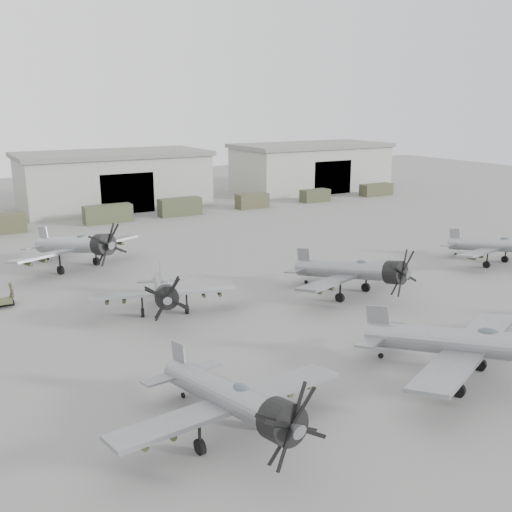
% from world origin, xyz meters
% --- Properties ---
extents(ground, '(220.00, 220.00, 0.00)m').
position_xyz_m(ground, '(0.00, 0.00, 0.00)').
color(ground, slate).
rests_on(ground, ground).
extents(hangar_center, '(29.00, 14.80, 8.70)m').
position_xyz_m(hangar_center, '(0.00, 61.96, 4.37)').
color(hangar_center, '#A5A49A').
rests_on(hangar_center, ground).
extents(hangar_right, '(29.00, 14.80, 8.70)m').
position_xyz_m(hangar_right, '(38.00, 61.96, 4.37)').
color(hangar_right, '#A5A49A').
rests_on(hangar_right, ground).
extents(support_truck_2, '(5.89, 2.20, 2.43)m').
position_xyz_m(support_truck_2, '(-18.18, 50.00, 1.22)').
color(support_truck_2, '#43442C').
rests_on(support_truck_2, ground).
extents(support_truck_3, '(6.56, 2.20, 2.45)m').
position_xyz_m(support_truck_3, '(-4.56, 50.00, 1.22)').
color(support_truck_3, '#40462E').
rests_on(support_truck_3, ground).
extents(support_truck_4, '(6.27, 2.20, 2.54)m').
position_xyz_m(support_truck_4, '(6.11, 50.00, 1.27)').
color(support_truck_4, '#3D432C').
rests_on(support_truck_4, ground).
extents(support_truck_5, '(5.10, 2.20, 2.28)m').
position_xyz_m(support_truck_5, '(18.34, 50.00, 1.14)').
color(support_truck_5, '#42432C').
rests_on(support_truck_5, ground).
extents(support_truck_6, '(4.94, 2.20, 2.05)m').
position_xyz_m(support_truck_6, '(30.49, 50.00, 1.02)').
color(support_truck_6, '#3C3F29').
rests_on(support_truck_6, ground).
extents(support_truck_7, '(6.14, 2.20, 2.08)m').
position_xyz_m(support_truck_7, '(43.92, 50.00, 1.04)').
color(support_truck_7, '#3F412A').
rests_on(support_truck_7, ground).
extents(aircraft_near_0, '(12.41, 11.17, 4.94)m').
position_xyz_m(aircraft_near_0, '(-14.20, -5.51, 2.25)').
color(aircraft_near_0, gray).
rests_on(aircraft_near_0, ground).
extents(aircraft_near_1, '(13.26, 12.01, 5.41)m').
position_xyz_m(aircraft_near_1, '(0.64, -7.18, 2.46)').
color(aircraft_near_1, gray).
rests_on(aircraft_near_1, ground).
extents(aircraft_mid_1, '(11.27, 10.15, 4.51)m').
position_xyz_m(aircraft_mid_1, '(-10.87, 12.30, 2.05)').
color(aircraft_mid_1, '#93969B').
rests_on(aircraft_mid_1, ground).
extents(aircraft_mid_2, '(12.59, 11.34, 5.02)m').
position_xyz_m(aircraft_mid_2, '(4.71, 8.41, 2.28)').
color(aircraft_mid_2, gray).
rests_on(aircraft_mid_2, ground).
extents(aircraft_mid_3, '(11.37, 10.23, 4.52)m').
position_xyz_m(aircraft_mid_3, '(23.60, 8.83, 2.06)').
color(aircraft_mid_3, gray).
rests_on(aircraft_mid_3, ground).
extents(aircraft_far_0, '(13.49, 12.19, 5.46)m').
position_xyz_m(aircraft_far_0, '(-13.55, 28.41, 2.48)').
color(aircraft_far_0, '#979A9F').
rests_on(aircraft_far_0, ground).
extents(ground_crew, '(0.44, 0.66, 1.79)m').
position_xyz_m(ground_crew, '(-20.71, 21.30, 0.89)').
color(ground_crew, '#45422D').
rests_on(ground_crew, ground).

